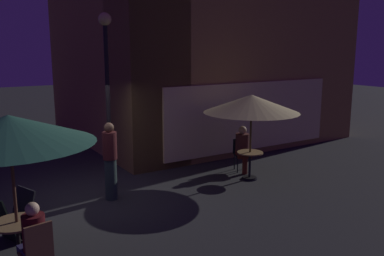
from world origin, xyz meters
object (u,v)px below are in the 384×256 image
at_px(cafe_table_1, 18,234).
at_px(patron_seated_0, 243,146).
at_px(patio_umbrella_1, 9,130).
at_px(patron_seated_1, 33,239).
at_px(street_lamp_near_corner, 107,74).
at_px(cafe_chair_0, 241,151).
at_px(menu_sandwich_board, 12,216).
at_px(patio_umbrella_0, 251,104).
at_px(patron_standing_2, 110,161).
at_px(cafe_table_0, 250,160).
at_px(cafe_chair_2, 38,250).

xyz_separation_m(cafe_table_1, patron_seated_0, (6.10, 2.10, 0.16)).
bearing_deg(patio_umbrella_1, patron_seated_1, -80.84).
distance_m(street_lamp_near_corner, cafe_chair_0, 4.28).
height_order(menu_sandwich_board, patio_umbrella_0, patio_umbrella_0).
bearing_deg(patio_umbrella_1, cafe_chair_0, 19.85).
bearing_deg(patron_standing_2, street_lamp_near_corner, 120.40).
relative_size(cafe_table_1, patio_umbrella_1, 0.30).
bearing_deg(cafe_chair_0, cafe_table_1, -46.73).
bearing_deg(cafe_table_0, patron_seated_0, 66.58).
height_order(menu_sandwich_board, patron_standing_2, patron_standing_2).
bearing_deg(patron_standing_2, patron_seated_1, -78.08).
xyz_separation_m(patio_umbrella_0, patron_seated_0, (0.28, 0.64, -1.25)).
height_order(cafe_table_0, cafe_chair_0, cafe_chair_0).
xyz_separation_m(patio_umbrella_1, patron_standing_2, (2.27, 2.01, -1.28)).
xyz_separation_m(patron_seated_0, patron_standing_2, (-3.83, -0.09, 0.18)).
distance_m(patio_umbrella_0, cafe_chair_0, 1.66).
distance_m(patio_umbrella_0, patron_standing_2, 3.75).
height_order(menu_sandwich_board, cafe_chair_2, cafe_chair_2).
relative_size(cafe_table_1, patron_seated_1, 0.60).
xyz_separation_m(patio_umbrella_1, patron_seated_0, (6.10, 2.10, -1.45)).
relative_size(cafe_chair_0, patron_seated_0, 0.69).
distance_m(patio_umbrella_1, patron_standing_2, 3.29).
bearing_deg(patio_umbrella_1, cafe_table_1, 180.00).
relative_size(cafe_chair_0, patron_seated_1, 0.68).
height_order(menu_sandwich_board, patron_seated_1, patron_seated_1).
relative_size(cafe_table_0, patio_umbrella_0, 0.30).
bearing_deg(patio_umbrella_1, patron_seated_0, 18.98).
xyz_separation_m(menu_sandwich_board, patron_seated_1, (0.03, -1.69, 0.26)).
distance_m(street_lamp_near_corner, cafe_chair_2, 4.77).
xyz_separation_m(menu_sandwich_board, cafe_table_1, (-0.07, -1.04, 0.11)).
relative_size(menu_sandwich_board, cafe_table_0, 1.19).
bearing_deg(patron_seated_1, menu_sandwich_board, -8.14).
bearing_deg(patron_standing_2, patio_umbrella_1, -87.39).
xyz_separation_m(menu_sandwich_board, cafe_chair_2, (0.05, -1.83, 0.16)).
xyz_separation_m(cafe_table_1, cafe_chair_0, (6.16, 2.22, -0.02)).
xyz_separation_m(menu_sandwich_board, patron_seated_0, (6.03, 1.06, 0.27)).
distance_m(cafe_table_1, patio_umbrella_1, 1.62).
relative_size(cafe_chair_0, patron_standing_2, 0.49).
height_order(cafe_chair_0, patron_seated_1, patron_seated_1).
height_order(cafe_chair_2, patron_standing_2, patron_standing_2).
xyz_separation_m(cafe_table_0, patio_umbrella_1, (-5.83, -1.46, 1.67)).
relative_size(patio_umbrella_1, cafe_chair_0, 2.88).
distance_m(cafe_table_1, patron_seated_0, 6.46).
xyz_separation_m(cafe_table_1, patron_standing_2, (2.27, 2.01, 0.34)).
relative_size(street_lamp_near_corner, patio_umbrella_0, 1.71).
bearing_deg(cafe_table_0, cafe_table_1, -165.92).
xyz_separation_m(patio_umbrella_0, cafe_chair_2, (-5.70, -2.25, -1.36)).
height_order(street_lamp_near_corner, patron_seated_1, street_lamp_near_corner).
xyz_separation_m(patio_umbrella_0, patio_umbrella_1, (-5.83, -1.46, 0.20)).
xyz_separation_m(cafe_table_0, patron_seated_0, (0.28, 0.64, 0.22)).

